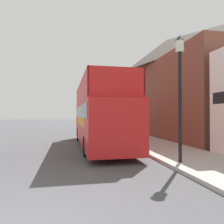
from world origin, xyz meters
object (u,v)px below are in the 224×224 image
object	(u,v)px
tour_bus	(99,119)
parked_car_ahead_of_bus	(96,128)
lamp_post_second	(121,101)
lamp_post_nearest	(180,75)

from	to	relation	value
tour_bus	parked_car_ahead_of_bus	xyz separation A→B (m)	(0.74, 7.34, -1.06)
parked_car_ahead_of_bus	lamp_post_second	size ratio (longest dim) A/B	1.00
lamp_post_nearest	lamp_post_second	world-z (taller)	lamp_post_nearest
tour_bus	lamp_post_nearest	xyz separation A→B (m)	(2.39, -5.91, 1.81)
tour_bus	lamp_post_second	size ratio (longest dim) A/B	2.52
parked_car_ahead_of_bus	lamp_post_nearest	distance (m)	13.65
tour_bus	lamp_post_nearest	bearing A→B (deg)	-68.40
parked_car_ahead_of_bus	lamp_post_nearest	world-z (taller)	lamp_post_nearest
tour_bus	lamp_post_nearest	distance (m)	6.62
parked_car_ahead_of_bus	lamp_post_nearest	size ratio (longest dim) A/B	0.85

